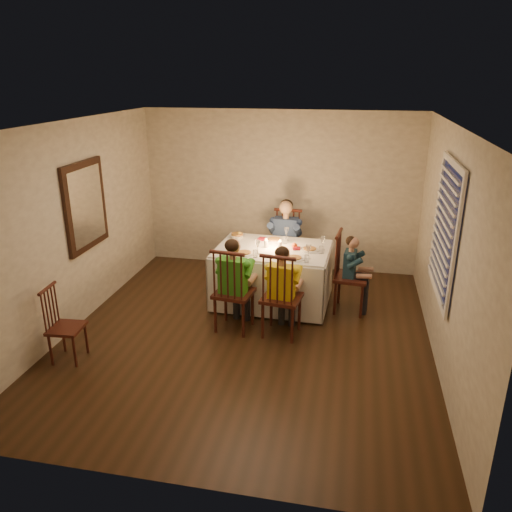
% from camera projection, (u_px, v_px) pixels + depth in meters
% --- Properties ---
extents(ground, '(5.00, 5.00, 0.00)m').
position_uv_depth(ground, '(248.00, 335.00, 6.32)').
color(ground, black).
rests_on(ground, ground).
extents(wall_left, '(0.02, 5.00, 2.60)m').
position_uv_depth(wall_left, '(73.00, 227.00, 6.29)').
color(wall_left, beige).
rests_on(wall_left, ground).
extents(wall_right, '(0.02, 5.00, 2.60)m').
position_uv_depth(wall_right, '(447.00, 250.00, 5.45)').
color(wall_right, beige).
rests_on(wall_right, ground).
extents(wall_back, '(4.50, 0.02, 2.60)m').
position_uv_depth(wall_back, '(280.00, 191.00, 8.17)').
color(wall_back, beige).
rests_on(wall_back, ground).
extents(ceiling, '(5.00, 5.00, 0.00)m').
position_uv_depth(ceiling, '(246.00, 124.00, 5.42)').
color(ceiling, white).
rests_on(ceiling, wall_back).
extents(dining_table, '(1.64, 1.21, 0.80)m').
position_uv_depth(dining_table, '(273.00, 264.00, 7.04)').
color(dining_table, white).
rests_on(dining_table, ground).
extents(chair_adult, '(0.49, 0.47, 1.13)m').
position_uv_depth(chair_adult, '(284.00, 280.00, 7.99)').
color(chair_adult, '#36160E').
rests_on(chair_adult, ground).
extents(chair_near_left, '(0.52, 0.50, 1.13)m').
position_uv_depth(chair_near_left, '(234.00, 328.00, 6.49)').
color(chair_near_left, '#36160E').
rests_on(chair_near_left, ground).
extents(chair_near_right, '(0.52, 0.50, 1.13)m').
position_uv_depth(chair_near_right, '(281.00, 334.00, 6.36)').
color(chair_near_right, '#36160E').
rests_on(chair_near_right, ground).
extents(chair_end, '(0.49, 0.51, 1.13)m').
position_uv_depth(chair_end, '(349.00, 310.00, 6.99)').
color(chair_end, '#36160E').
rests_on(chair_end, ground).
extents(chair_extra, '(0.38, 0.40, 0.91)m').
position_uv_depth(chair_extra, '(71.00, 359.00, 5.80)').
color(chair_extra, '#36160E').
rests_on(chair_extra, ground).
extents(adult, '(0.52, 0.48, 1.32)m').
position_uv_depth(adult, '(284.00, 280.00, 7.99)').
color(adult, navy).
rests_on(adult, ground).
extents(child_green, '(0.50, 0.46, 1.23)m').
position_uv_depth(child_green, '(234.00, 328.00, 6.49)').
color(child_green, green).
rests_on(child_green, ground).
extents(child_yellow, '(0.47, 0.44, 1.19)m').
position_uv_depth(child_yellow, '(281.00, 334.00, 6.36)').
color(child_yellow, yellow).
rests_on(child_yellow, ground).
extents(child_teal, '(0.37, 0.39, 1.08)m').
position_uv_depth(child_teal, '(349.00, 310.00, 6.99)').
color(child_teal, '#1B3745').
rests_on(child_teal, ground).
extents(setting_adult, '(0.27, 0.27, 0.02)m').
position_uv_depth(setting_adult, '(274.00, 240.00, 7.24)').
color(setting_adult, white).
rests_on(setting_adult, dining_table).
extents(setting_green, '(0.27, 0.27, 0.02)m').
position_uv_depth(setting_green, '(244.00, 254.00, 6.71)').
color(setting_green, white).
rests_on(setting_green, dining_table).
extents(setting_yellow, '(0.27, 0.27, 0.02)m').
position_uv_depth(setting_yellow, '(295.00, 259.00, 6.52)').
color(setting_yellow, white).
rests_on(setting_yellow, dining_table).
extents(setting_teal, '(0.27, 0.27, 0.02)m').
position_uv_depth(setting_teal, '(310.00, 250.00, 6.85)').
color(setting_teal, white).
rests_on(setting_teal, dining_table).
extents(candle_left, '(0.06, 0.06, 0.10)m').
position_uv_depth(candle_left, '(266.00, 244.00, 6.96)').
color(candle_left, white).
rests_on(candle_left, dining_table).
extents(candle_right, '(0.06, 0.06, 0.10)m').
position_uv_depth(candle_right, '(280.00, 245.00, 6.91)').
color(candle_right, white).
rests_on(candle_right, dining_table).
extents(squash, '(0.09, 0.09, 0.09)m').
position_uv_depth(squash, '(239.00, 235.00, 7.37)').
color(squash, gold).
rests_on(squash, dining_table).
extents(orange_fruit, '(0.08, 0.08, 0.08)m').
position_uv_depth(orange_fruit, '(295.00, 246.00, 6.92)').
color(orange_fruit, '#F85414').
rests_on(orange_fruit, dining_table).
extents(serving_bowl, '(0.27, 0.27, 0.05)m').
position_uv_depth(serving_bowl, '(237.00, 236.00, 7.37)').
color(serving_bowl, white).
rests_on(serving_bowl, dining_table).
extents(wall_mirror, '(0.06, 0.95, 1.15)m').
position_uv_depth(wall_mirror, '(86.00, 206.00, 6.49)').
color(wall_mirror, black).
rests_on(wall_mirror, wall_left).
extents(window_blinds, '(0.07, 1.34, 1.54)m').
position_uv_depth(window_blinds, '(444.00, 230.00, 5.49)').
color(window_blinds, black).
rests_on(window_blinds, wall_right).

